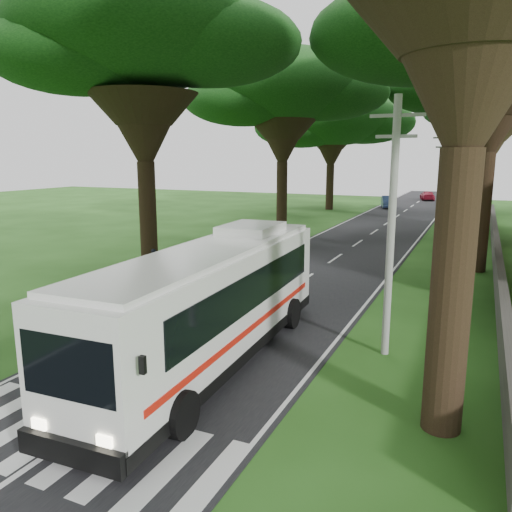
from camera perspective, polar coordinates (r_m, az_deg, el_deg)
The scene contains 17 objects.
ground at distance 13.84m, azimuth -14.56°, elevation -15.80°, with size 140.00×140.00×0.00m, color #224C15.
road at distance 35.90m, azimuth 11.18°, elevation 1.18°, with size 8.00×120.00×0.04m, color black.
crosswalk at distance 12.56m, azimuth -20.60°, elevation -19.19°, with size 8.00×3.00×0.01m, color silver.
property_wall at distance 33.94m, azimuth 25.75°, elevation 0.68°, with size 0.35×50.00×1.20m, color #383533.
pole_near at distance 15.78m, azimuth 15.22°, elevation 3.49°, with size 1.60×0.24×8.00m.
pole_mid at distance 35.60m, azimuth 20.53°, elevation 7.35°, with size 1.60×0.24×8.00m.
pole_far at distance 55.55m, azimuth 22.05°, elevation 8.44°, with size 1.60×0.24×8.00m.
tree_l_mida at distance 27.35m, azimuth -13.09°, elevation 23.28°, with size 12.81×12.81×14.93m.
tree_l_midb at distance 42.71m, azimuth 3.10°, elevation 18.63°, with size 13.83×13.83×14.72m.
tree_l_far at distance 59.91m, azimuth 8.65°, elevation 15.29°, with size 15.25×15.25×13.76m.
tree_r_mida at distance 30.26m, azimuth 26.06°, elevation 23.58°, with size 16.36×16.36×16.76m.
tree_r_midb at distance 47.89m, azimuth 24.88°, elevation 18.07°, with size 14.20×14.20×15.82m.
tree_r_far at distance 65.74m, azimuth 25.73°, elevation 15.63°, with size 14.29×14.29×15.52m.
coach_bus at distance 15.19m, azimuth -4.87°, elevation -5.13°, with size 3.21×12.24×3.58m.
distant_car_b at distance 62.98m, azimuth 14.90°, elevation 6.00°, with size 1.52×4.35×1.43m, color navy.
distant_car_c at distance 75.70m, azimuth 19.01°, elevation 6.54°, with size 1.75×4.32×1.25m, color maroon.
pedestrian at distance 26.44m, azimuth -11.48°, elevation -0.81°, with size 0.55×0.36×1.52m, color black.
Camera 1 is at (7.95, -9.45, 6.24)m, focal length 35.00 mm.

